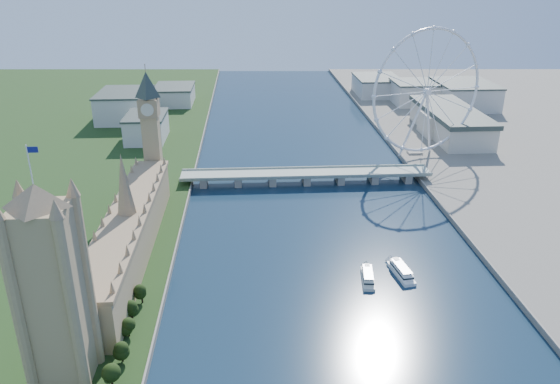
{
  "coord_description": "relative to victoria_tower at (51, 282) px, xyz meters",
  "views": [
    {
      "loc": [
        -50.43,
        -148.83,
        177.77
      ],
      "look_at": [
        -28.64,
        210.0,
        28.7
      ],
      "focal_mm": 35.0,
      "sensor_mm": 36.0,
      "label": 1
    }
  ],
  "objects": [
    {
      "name": "county_hall",
      "position": [
        310.0,
        375.0,
        -54.49
      ],
      "size": [
        54.0,
        144.0,
        35.0
      ],
      "primitive_type": null,
      "color": "beige",
      "rests_on": "ground"
    },
    {
      "name": "tour_boat_far",
      "position": [
        177.63,
        84.8,
        -54.49
      ],
      "size": [
        12.55,
        32.34,
        6.98
      ],
      "primitive_type": null,
      "rotation": [
        0.0,
        0.0,
        0.15
      ],
      "color": "white",
      "rests_on": "ground"
    },
    {
      "name": "parliament_range",
      "position": [
        7.0,
        115.0,
        -36.01
      ],
      "size": [
        24.0,
        200.0,
        70.0
      ],
      "color": "tan",
      "rests_on": "ground"
    },
    {
      "name": "city_skyline",
      "position": [
        174.22,
        505.08,
        -37.53
      ],
      "size": [
        505.0,
        280.0,
        32.0
      ],
      "color": "beige",
      "rests_on": "ground"
    },
    {
      "name": "westminster_bridge",
      "position": [
        135.0,
        245.0,
        -47.86
      ],
      "size": [
        220.0,
        22.0,
        9.5
      ],
      "color": "gray",
      "rests_on": "ground"
    },
    {
      "name": "london_eye",
      "position": [
        254.98,
        300.08,
        13.03
      ],
      "size": [
        113.6,
        39.12,
        124.3
      ],
      "color": "silver",
      "rests_on": "ground"
    },
    {
      "name": "tour_boat_near",
      "position": [
        155.6,
        80.09,
        -54.49
      ],
      "size": [
        11.32,
        29.94,
        6.45
      ],
      "primitive_type": null,
      "rotation": [
        0.0,
        0.0,
        -0.14
      ],
      "color": "silver",
      "rests_on": "ground"
    },
    {
      "name": "big_ben",
      "position": [
        7.0,
        223.0,
        12.08
      ],
      "size": [
        20.02,
        20.02,
        110.0
      ],
      "color": "tan",
      "rests_on": "ground"
    },
    {
      "name": "victoria_tower",
      "position": [
        0.0,
        0.0,
        0.0
      ],
      "size": [
        28.16,
        28.16,
        112.0
      ],
      "color": "tan",
      "rests_on": "ground"
    }
  ]
}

